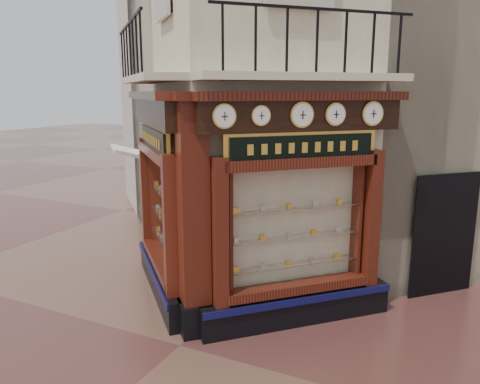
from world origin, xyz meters
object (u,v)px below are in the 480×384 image
Objects in this scene: clock_a at (224,116)px; signboard_left at (154,139)px; signboard_right at (303,147)px; clock_b at (261,116)px; corner_pilaster at (194,221)px; clock_c at (302,115)px; awning at (136,254)px; clock_e at (372,114)px; clock_d at (335,114)px.

clock_a reaches higher than signboard_left.
clock_b is at bearing -171.89° from signboard_right.
corner_pilaster is at bearing 156.33° from clock_b.
corner_pilaster reaches higher than clock_c.
awning is at bearing 107.35° from clock_b.
clock_e reaches higher than clock_b.
corner_pilaster reaches higher than clock_b.
clock_b is (0.41, 0.41, -0.00)m from clock_a.
clock_e is 6.88m from awning.
clock_e is (1.40, 1.40, 0.00)m from clock_b.
signboard_left is at bearing 120.66° from clock_b.
clock_a reaches higher than awning.
clock_d is (0.91, 0.91, 0.00)m from clock_b.
clock_a is 0.91× the size of clock_c.
clock_b is at bearing 0.00° from clock_a.
signboard_left is at bearing 139.75° from clock_d.
clock_c and clock_e have the same top height.
awning is 5.99m from signboard_right.
clock_b reaches higher than signboard_left.
clock_c is at bearing -128.62° from signboard_right.
awning is (-3.39, 2.68, -1.95)m from corner_pilaster.
clock_c is at bearing 0.00° from clock_b.
signboard_right is at bearing -153.98° from awning.
clock_c is at bearing -155.39° from awning.
clock_c is 0.29× the size of awning.
clock_e reaches higher than awning.
clock_e is 0.20× the size of signboard_left.
corner_pilaster is at bearing 169.75° from signboard_right.
clock_b is 0.16× the size of signboard_right.
clock_d is at bearing -12.34° from signboard_right.
signboard_left is (-3.36, -0.28, -0.52)m from clock_d.
clock_d is at bearing 0.00° from clock_a.
signboard_right is (1.46, 1.01, 1.15)m from corner_pilaster.
clock_d is 0.73m from signboard_right.
clock_d is (0.42, 0.42, -0.00)m from clock_c.
awning is (-5.29, 1.39, -3.62)m from clock_d.
corner_pilaster is at bearing -173.36° from awning.
corner_pilaster is 2.40m from clock_c.
clock_e is 0.29× the size of awning.
corner_pilaster is 9.84× the size of clock_e.
clock_a reaches higher than signboard_right.
clock_d is 6.55m from awning.
clock_a is 1.86m from clock_d.
corner_pilaster is at bearing 132.54° from clock_a.
clock_a reaches higher than clock_b.
signboard_left is at bearing 132.26° from clock_c.
awning is 0.72× the size of signboard_right.
clock_b reaches higher than signboard_right.
clock_c is (1.48, 0.87, 1.67)m from corner_pilaster.
corner_pilaster is 12.72× the size of clock_b.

